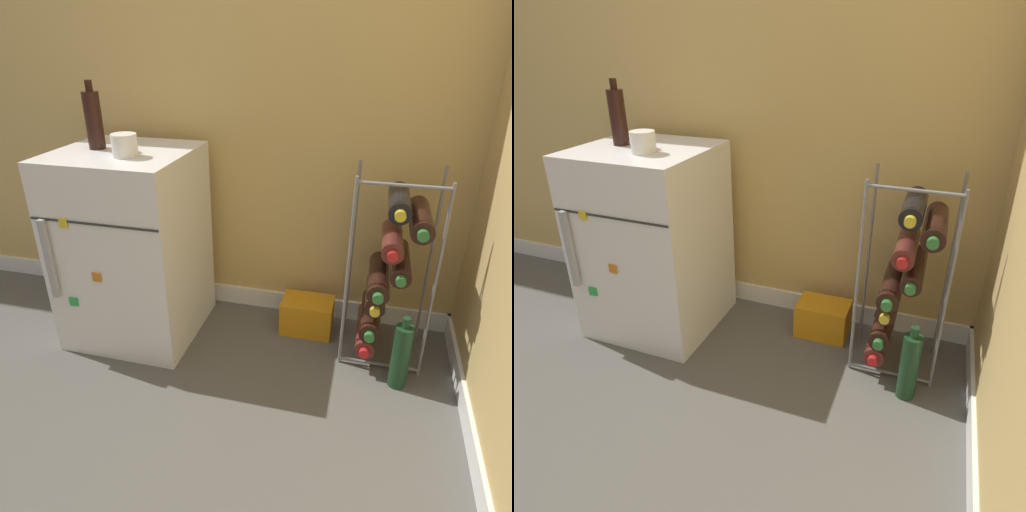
% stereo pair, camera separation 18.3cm
% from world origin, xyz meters
% --- Properties ---
extents(ground_plane, '(14.00, 14.00, 0.00)m').
position_xyz_m(ground_plane, '(0.00, 0.00, 0.00)').
color(ground_plane, '#56544F').
extents(wall_back, '(6.71, 0.07, 2.50)m').
position_xyz_m(wall_back, '(0.00, 0.68, 1.24)').
color(wall_back, tan).
rests_on(wall_back, ground_plane).
extents(mini_fridge, '(0.52, 0.53, 0.80)m').
position_xyz_m(mini_fridge, '(-0.49, 0.34, 0.40)').
color(mini_fridge, white).
rests_on(mini_fridge, ground_plane).
extents(wine_rack, '(0.32, 0.33, 0.78)m').
position_xyz_m(wine_rack, '(0.55, 0.42, 0.39)').
color(wine_rack, slate).
rests_on(wine_rack, ground_plane).
extents(soda_box, '(0.22, 0.16, 0.15)m').
position_xyz_m(soda_box, '(0.24, 0.50, 0.08)').
color(soda_box, orange).
rests_on(soda_box, ground_plane).
extents(fridge_top_cup, '(0.09, 0.09, 0.08)m').
position_xyz_m(fridge_top_cup, '(-0.43, 0.27, 0.85)').
color(fridge_top_cup, silver).
rests_on(fridge_top_cup, mini_fridge).
extents(fridge_top_bottle, '(0.06, 0.06, 0.25)m').
position_xyz_m(fridge_top_bottle, '(-0.60, 0.36, 0.91)').
color(fridge_top_bottle, black).
rests_on(fridge_top_bottle, mini_fridge).
extents(loose_bottle_floor, '(0.07, 0.07, 0.30)m').
position_xyz_m(loose_bottle_floor, '(0.63, 0.23, 0.13)').
color(loose_bottle_floor, '#19381E').
rests_on(loose_bottle_floor, ground_plane).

